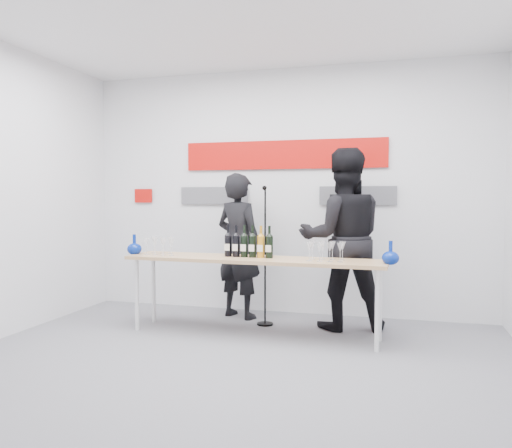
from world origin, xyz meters
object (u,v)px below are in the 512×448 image
(tasting_table, at_px, (253,264))
(mic_stand, at_px, (265,283))
(presenter_left, at_px, (239,246))
(presenter_right, at_px, (343,239))

(tasting_table, height_order, mic_stand, mic_stand)
(presenter_left, distance_m, presenter_right, 1.25)
(tasting_table, xyz_separation_m, presenter_right, (0.85, 0.55, 0.23))
(mic_stand, bearing_deg, presenter_left, 162.18)
(mic_stand, bearing_deg, tasting_table, -73.57)
(presenter_left, xyz_separation_m, presenter_right, (1.23, -0.17, 0.12))
(presenter_right, bearing_deg, presenter_left, -22.65)
(presenter_left, relative_size, mic_stand, 1.10)
(tasting_table, bearing_deg, presenter_right, 35.01)
(presenter_right, bearing_deg, tasting_table, 18.27)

